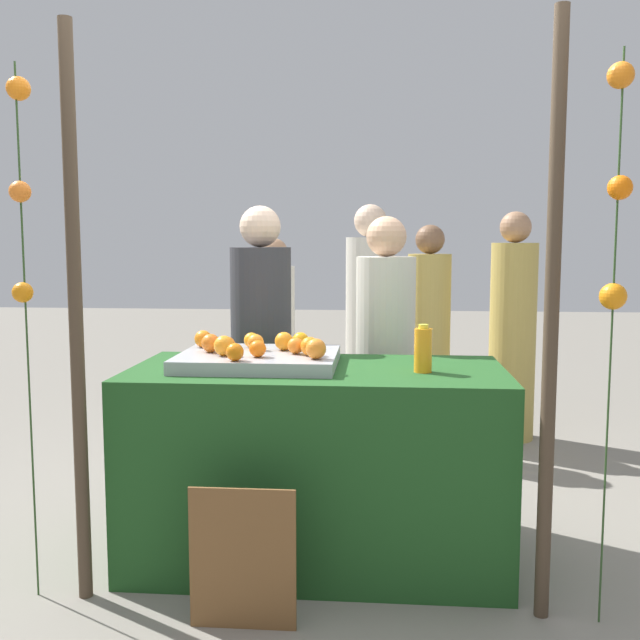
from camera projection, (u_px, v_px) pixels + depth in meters
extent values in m
plane|color=gray|center=(317.00, 557.00, 3.35)|extent=(24.00, 24.00, 0.00)
cube|color=#1E4C1E|center=(317.00, 464.00, 3.30)|extent=(1.68, 0.82, 0.89)
cube|color=#9EA0A5|center=(259.00, 359.00, 3.30)|extent=(0.71, 0.58, 0.06)
sphere|color=orange|center=(256.00, 342.00, 3.36)|extent=(0.08, 0.08, 0.08)
sphere|color=orange|center=(316.00, 349.00, 3.12)|extent=(0.09, 0.09, 0.09)
sphere|color=orange|center=(227.00, 345.00, 3.29)|extent=(0.07, 0.07, 0.07)
sphere|color=orange|center=(301.00, 341.00, 3.40)|extent=(0.08, 0.08, 0.08)
sphere|color=orange|center=(224.00, 346.00, 3.20)|extent=(0.09, 0.09, 0.09)
sphere|color=orange|center=(310.00, 346.00, 3.21)|extent=(0.08, 0.08, 0.08)
sphere|color=orange|center=(235.00, 352.00, 3.07)|extent=(0.08, 0.08, 0.08)
sphere|color=orange|center=(251.00, 340.00, 3.45)|extent=(0.07, 0.07, 0.07)
sphere|color=orange|center=(203.00, 339.00, 3.46)|extent=(0.08, 0.08, 0.08)
sphere|color=orange|center=(284.00, 341.00, 3.36)|extent=(0.09, 0.09, 0.09)
sphere|color=orange|center=(211.00, 343.00, 3.31)|extent=(0.09, 0.09, 0.09)
sphere|color=orange|center=(296.00, 346.00, 3.26)|extent=(0.07, 0.07, 0.07)
sphere|color=orange|center=(258.00, 349.00, 3.17)|extent=(0.07, 0.07, 0.07)
cylinder|color=orange|center=(423.00, 350.00, 3.13)|extent=(0.08, 0.08, 0.19)
cylinder|color=yellow|center=(423.00, 326.00, 3.12)|extent=(0.04, 0.04, 0.02)
cube|color=brown|center=(243.00, 561.00, 2.70)|extent=(0.41, 0.01, 0.56)
cube|color=black|center=(243.00, 559.00, 2.72)|extent=(0.38, 0.02, 0.53)
cylinder|color=#333338|center=(262.00, 377.00, 3.97)|extent=(0.33, 0.33, 1.43)
sphere|color=beige|center=(260.00, 226.00, 3.88)|extent=(0.22, 0.22, 0.22)
cylinder|color=beige|center=(385.00, 384.00, 3.92)|extent=(0.32, 0.32, 1.38)
sphere|color=tan|center=(386.00, 236.00, 3.83)|extent=(0.21, 0.21, 0.21)
cylinder|color=tan|center=(428.00, 347.00, 5.32)|extent=(0.32, 0.32, 1.36)
sphere|color=brown|center=(430.00, 239.00, 5.24)|extent=(0.21, 0.21, 0.21)
cylinder|color=tan|center=(512.00, 342.00, 5.29)|extent=(0.33, 0.33, 1.45)
sphere|color=#A87A59|center=(516.00, 227.00, 5.20)|extent=(0.23, 0.23, 0.23)
cylinder|color=beige|center=(275.00, 355.00, 5.23)|extent=(0.30, 0.30, 1.28)
sphere|color=#A87A59|center=(274.00, 252.00, 5.15)|extent=(0.20, 0.20, 0.20)
cylinder|color=beige|center=(370.00, 341.00, 5.17)|extent=(0.34, 0.34, 1.48)
sphere|color=beige|center=(370.00, 221.00, 5.08)|extent=(0.23, 0.23, 0.23)
cylinder|color=#473828|center=(76.00, 319.00, 2.86)|extent=(0.06, 0.06, 2.30)
cylinder|color=#473828|center=(551.00, 323.00, 2.70)|extent=(0.06, 0.06, 2.30)
cylinder|color=#2D4C23|center=(27.00, 339.00, 2.87)|extent=(0.01, 0.01, 2.14)
sphere|color=orange|center=(18.00, 88.00, 2.78)|extent=(0.09, 0.09, 0.09)
sphere|color=orange|center=(20.00, 192.00, 2.80)|extent=(0.08, 0.08, 0.08)
sphere|color=orange|center=(23.00, 292.00, 2.85)|extent=(0.08, 0.08, 0.08)
cylinder|color=#2D4C23|center=(611.00, 347.00, 2.66)|extent=(0.01, 0.01, 2.14)
sphere|color=orange|center=(621.00, 75.00, 2.55)|extent=(0.09, 0.09, 0.09)
sphere|color=orange|center=(620.00, 188.00, 2.59)|extent=(0.09, 0.09, 0.09)
sphere|color=orange|center=(613.00, 296.00, 2.65)|extent=(0.10, 0.10, 0.10)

